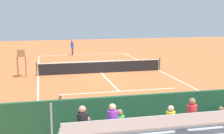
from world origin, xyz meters
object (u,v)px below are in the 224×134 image
Objects in this scene: tennis_net at (101,67)px; courtside_bench at (212,119)px; bleacher_stand at (186,133)px; umpire_chair at (21,60)px; line_judge at (60,121)px; tennis_player at (72,46)px; equipment_bag at (167,133)px; tennis_racket at (65,54)px; tennis_ball_near at (75,60)px.

tennis_net reaches higher than courtside_bench.
bleacher_stand is 4.23× the size of umpire_chair.
line_judge is at bearing -26.27° from bleacher_stand.
bleacher_stand is 4.70× the size of tennis_player.
tennis_player is at bearing -83.59° from tennis_net.
equipment_bag is (-0.08, 13.40, -0.32)m from tennis_net.
courtside_bench is at bearing -137.17° from bleacher_stand.
tennis_player is at bearing -86.93° from equipment_bag.
umpire_chair is at bearing -81.12° from line_judge.
tennis_racket is at bearing -85.20° from equipment_bag.
equipment_bag is at bearing 3.51° from courtside_bench.
equipment_bag is at bearing 94.80° from tennis_racket.
equipment_bag reaches higher than tennis_racket.
tennis_ball_near is (-4.92, -7.58, -1.28)m from umpire_chair.
equipment_bag is 0.47× the size of line_judge.
tennis_net is 156.06× the size of tennis_ball_near.
tennis_racket is at bearing -45.96° from tennis_player.
tennis_player is at bearing 134.04° from tennis_racket.
equipment_bag reaches higher than tennis_ball_near.
bleacher_stand reaches higher than tennis_ball_near.
tennis_player reaches higher than tennis_net.
umpire_chair is (6.10, -15.12, 0.33)m from bleacher_stand.
umpire_chair reaches higher than tennis_racket.
bleacher_stand is 27.13m from tennis_racket.
courtside_bench is 0.93× the size of line_judge.
umpire_chair is at bearing 2.39° from tennis_net.
tennis_racket is at bearing -80.44° from courtside_bench.
tennis_net is 11.85m from tennis_racket.
tennis_player is 1.00× the size of line_judge.
umpire_chair reaches higher than equipment_bag.
bleacher_stand is 4.52m from line_judge.
bleacher_stand is 137.27× the size of tennis_ball_near.
tennis_player is 3.65m from tennis_ball_near.
courtside_bench is 20.88m from tennis_ball_near.
bleacher_stand is 4.70× the size of line_judge.
umpire_chair is at bearing -64.44° from equipment_bag.
line_judge reaches higher than equipment_bag.
tennis_net is 14.02m from line_judge.
tennis_ball_near is 20.92m from line_judge.
tennis_racket is (-4.18, -11.92, -1.30)m from umpire_chair.
tennis_net is 13.45m from courtside_bench.
tennis_racket is (1.92, -27.04, -0.97)m from bleacher_stand.
tennis_net is at bearing -90.36° from bleacher_stand.
equipment_bag is at bearing 115.56° from umpire_chair.
courtside_bench is 3.07× the size of tennis_racket.
equipment_bag is at bearing 93.77° from tennis_ball_near.
courtside_bench is 24.35m from tennis_player.
tennis_player is (-4.98, -11.09, -0.30)m from umpire_chair.
bleacher_stand is at bearing 42.83° from courtside_bench.
tennis_racket is at bearing -85.93° from bleacher_stand.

